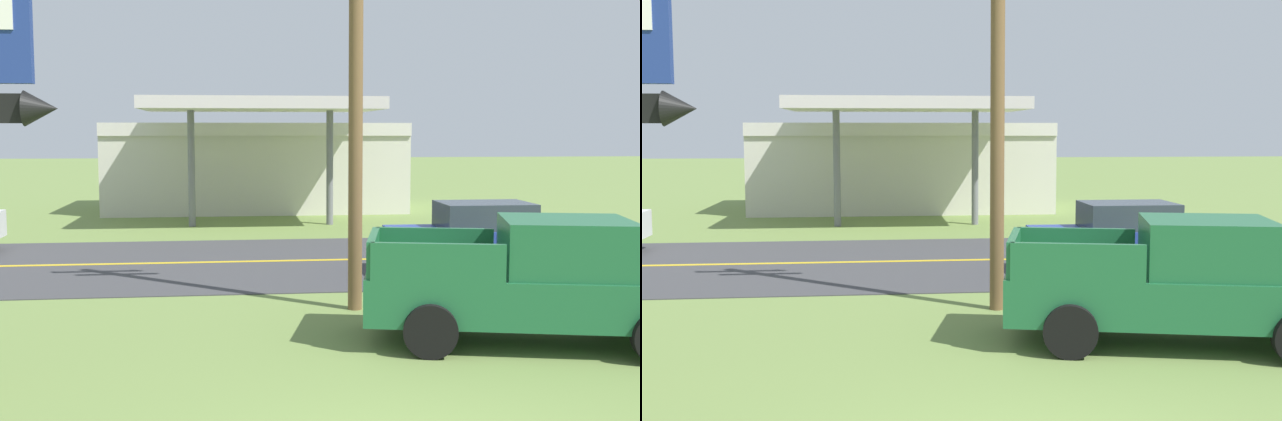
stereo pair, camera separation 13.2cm
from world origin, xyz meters
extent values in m
cube|color=#3D3D3F|center=(0.00, 13.00, 0.01)|extent=(140.00, 8.00, 0.02)
cube|color=gold|center=(0.00, 13.00, 0.02)|extent=(126.00, 0.20, 0.01)
cone|color=black|center=(-3.99, 3.31, 3.57)|extent=(0.40, 0.44, 0.44)
cylinder|color=brown|center=(0.59, 7.50, 4.51)|extent=(0.26, 0.26, 9.01)
cube|color=beige|center=(-0.56, 26.78, 1.80)|extent=(12.00, 6.00, 3.60)
cube|color=silver|center=(-0.56, 23.73, 3.35)|extent=(12.00, 0.12, 0.50)
cube|color=silver|center=(-0.56, 20.78, 4.20)|extent=(8.00, 5.00, 0.40)
cylinder|color=slate|center=(-2.96, 20.78, 2.10)|extent=(0.24, 0.24, 4.20)
cylinder|color=slate|center=(1.84, 20.78, 2.10)|extent=(0.24, 0.24, 4.20)
cube|color=#1E6038|center=(2.98, 4.83, 0.76)|extent=(5.51, 3.10, 0.72)
cube|color=#1E6038|center=(3.42, 4.72, 1.54)|extent=(2.26, 2.19, 0.84)
cube|color=#28333D|center=(4.28, 4.52, 1.54)|extent=(0.48, 1.63, 0.71)
cube|color=#1E6038|center=(1.71, 6.07, 1.40)|extent=(1.93, 0.57, 0.56)
cube|color=#1E6038|center=(1.28, 4.28, 1.40)|extent=(1.93, 0.57, 0.56)
cube|color=#1E6038|center=(0.55, 5.40, 1.40)|extent=(0.55, 1.86, 0.56)
cylinder|color=black|center=(4.77, 5.41, 0.40)|extent=(0.84, 0.46, 0.80)
cylinder|color=black|center=(1.64, 6.15, 0.40)|extent=(0.84, 0.46, 0.80)
cylinder|color=black|center=(1.19, 4.24, 0.40)|extent=(0.84, 0.46, 0.80)
cube|color=#233893|center=(4.06, 11.00, 0.68)|extent=(4.20, 1.76, 0.72)
cube|color=#2D3842|center=(4.21, 11.00, 1.34)|extent=(2.10, 1.56, 0.60)
cylinder|color=black|center=(2.76, 10.12, 0.32)|extent=(0.64, 0.24, 0.64)
cylinder|color=black|center=(2.76, 11.88, 0.32)|extent=(0.64, 0.24, 0.64)
cylinder|color=black|center=(5.36, 10.12, 0.32)|extent=(0.64, 0.24, 0.64)
cylinder|color=black|center=(5.36, 11.88, 0.32)|extent=(0.64, 0.24, 0.64)
camera|label=1|loc=(-1.72, -6.80, 3.31)|focal=44.51mm
camera|label=2|loc=(-1.59, -6.81, 3.31)|focal=44.51mm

